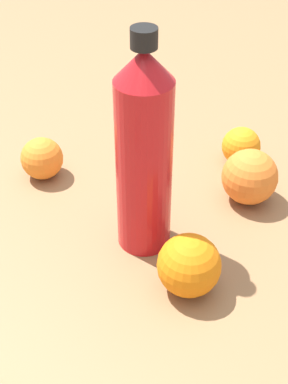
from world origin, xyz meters
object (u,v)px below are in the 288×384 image
object	(u,v)px
orange_1	(189,265)
orange_3	(241,146)
orange_4	(250,177)
water_bottle	(144,154)
orange_2	(42,158)

from	to	relation	value
orange_1	orange_3	size ratio (longest dim) A/B	1.27
orange_1	orange_4	distance (m)	0.20
water_bottle	orange_4	world-z (taller)	water_bottle
orange_3	orange_1	bearing A→B (deg)	-138.70
orange_1	orange_3	world-z (taller)	orange_1
water_bottle	orange_1	bearing A→B (deg)	-10.22
orange_1	orange_2	xyz separation A→B (m)	(-0.07, 0.30, -0.01)
orange_2	orange_4	distance (m)	0.31
orange_2	orange_4	world-z (taller)	orange_4
orange_4	orange_2	bearing A→B (deg)	140.99
water_bottle	orange_3	distance (m)	0.26
orange_2	water_bottle	bearing A→B (deg)	-71.09
water_bottle	orange_4	bearing A→B (deg)	77.96
orange_3	water_bottle	bearing A→B (deg)	-158.73
orange_3	orange_4	xyz separation A→B (m)	(-0.05, -0.08, 0.01)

